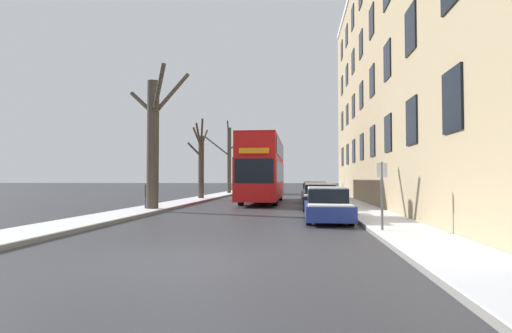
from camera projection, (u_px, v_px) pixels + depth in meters
name	position (u px, v px, depth m)	size (l,w,h in m)	color
ground_plane	(184.00, 261.00, 8.27)	(320.00, 320.00, 0.00)	#38383D
sidewalk_left	(247.00, 190.00, 61.55)	(2.13, 130.00, 0.16)	slate
sidewalk_right	(321.00, 190.00, 60.34)	(2.13, 130.00, 0.16)	slate
terrace_facade_right	(440.00, 65.00, 25.08)	(9.10, 37.06, 17.79)	tan
bare_tree_left_0	(154.00, 139.00, 21.11)	(3.20, 3.85, 7.65)	#423A30
bare_tree_left_1	(201.00, 161.00, 32.57)	(1.72, 5.07, 6.36)	#423A30
bare_tree_left_2	(229.00, 158.00, 44.89)	(5.13, 1.82, 8.15)	#423A30
double_decker_bus	(263.00, 167.00, 29.01)	(2.58, 11.74, 4.57)	red
parked_car_0	(327.00, 206.00, 15.99)	(1.76, 4.39, 1.39)	navy
parked_car_1	(320.00, 198.00, 21.86)	(1.87, 4.23, 1.50)	black
parked_car_2	(315.00, 193.00, 28.15)	(1.78, 4.48, 1.54)	silver
parked_car_3	(312.00, 191.00, 34.25)	(1.83, 4.46, 1.43)	#474C56
oncoming_van	(264.00, 183.00, 45.84)	(1.92, 5.65, 2.24)	#9EA3AD
pedestrian_left_sidewalk	(148.00, 194.00, 21.14)	(0.36, 0.36, 1.63)	navy
street_sign_post	(382.00, 193.00, 12.10)	(0.32, 0.07, 2.22)	#4C4F54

